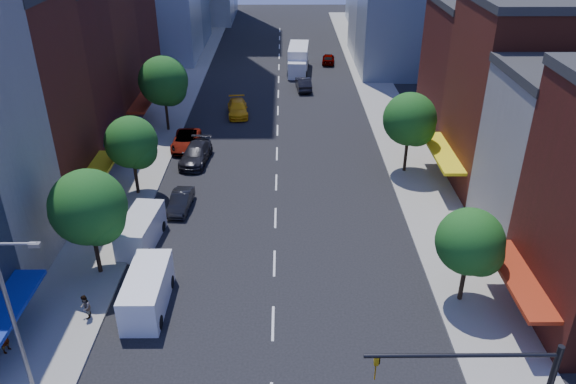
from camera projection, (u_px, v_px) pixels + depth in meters
The scene contains 24 objects.
sidewalk_left at pixel (166, 117), 62.68m from camera, with size 5.00×120.00×0.15m, color gray.
sidewalk_right at pixel (389, 116), 62.85m from camera, with size 5.00×120.00×0.15m, color gray.
bldg_left_3 at pixel (38, 82), 49.41m from camera, with size 12.00×8.00×15.00m, color #511D14.
bldg_left_4 at pixel (68, 47), 56.42m from camera, with size 12.00×9.00×17.00m, color maroon.
bldg_left_5 at pixel (99, 44), 65.73m from camera, with size 12.00×10.00×13.00m, color #511D14.
bldg_right_2 at pixel (535, 99), 45.30m from camera, with size 12.00×10.00×15.00m, color maroon.
bldg_right_3 at pixel (492, 75), 54.58m from camera, with size 12.00×10.00×13.00m, color #511D14.
streetlight at pixel (14, 310), 25.89m from camera, with size 2.25×0.25×9.00m.
tree_left_near at pixel (91, 210), 34.82m from camera, with size 4.80×4.80×7.30m.
tree_left_mid at pixel (133, 144), 44.66m from camera, with size 4.20×4.20×6.65m.
tree_left_far at pixel (165, 83), 56.66m from camera, with size 5.00×5.00×7.75m.
tree_right_near at pixel (472, 244), 32.66m from camera, with size 4.00×4.00×6.20m.
tree_right_far at pixel (411, 121), 48.18m from camera, with size 4.60×4.60×7.20m.
parked_car_second at pixel (181, 201), 44.35m from camera, with size 1.46×4.18×1.38m, color black.
parked_car_third at pixel (186, 140), 54.97m from camera, with size 2.48×5.38×1.49m, color #999999.
parked_car_rear at pixel (196, 154), 51.99m from camera, with size 2.31×5.69×1.65m, color black.
cargo_van_near at pixel (147, 293), 33.53m from camera, with size 2.28×5.56×2.37m.
cargo_van_far at pixel (140, 231), 39.68m from camera, with size 2.62×5.43×2.23m.
taxi at pixel (238, 108), 63.01m from camera, with size 2.17×5.33×1.55m, color #FFB30D.
traffic_car_oncoming at pixel (303, 84), 70.98m from camera, with size 1.69×4.83×1.59m, color black.
traffic_car_far at pixel (328, 59), 81.75m from camera, with size 1.73×4.29×1.46m, color #999999.
box_truck at pixel (298, 60), 77.76m from camera, with size 3.15×8.75×3.46m.
pedestrian_near at pixel (4, 339), 30.27m from camera, with size 0.65×0.42×1.77m, color #999999.
pedestrian_far at pixel (85, 307), 32.74m from camera, with size 0.75×0.59×1.55m, color #999999.
Camera 1 is at (0.69, -19.29, 22.38)m, focal length 35.00 mm.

